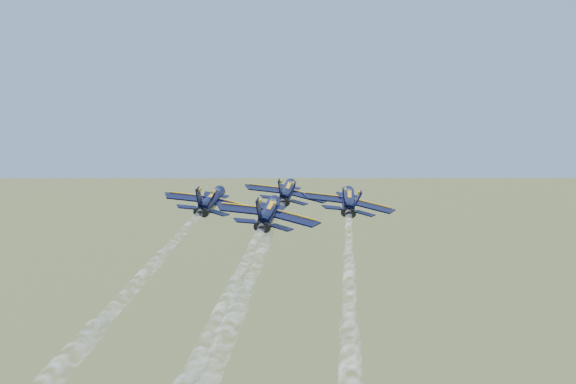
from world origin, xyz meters
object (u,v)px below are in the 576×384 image
at_px(jet_lead, 287,191).
at_px(jet_left, 212,200).
at_px(jet_right, 348,200).
at_px(jet_slot, 269,212).

xyz_separation_m(jet_lead, jet_left, (-5.30, -13.79, 0.00)).
bearing_deg(jet_right, jet_lead, 133.91).
bearing_deg(jet_lead, jet_left, -132.93).
relative_size(jet_left, jet_right, 1.00).
bearing_deg(jet_right, jet_left, -177.09).
xyz_separation_m(jet_right, jet_slot, (-5.15, -14.51, 0.00)).
height_order(jet_lead, jet_slot, same).
distance_m(jet_right, jet_slot, 15.40).
bearing_deg(jet_slot, jet_left, 131.46).
distance_m(jet_lead, jet_right, 13.63).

